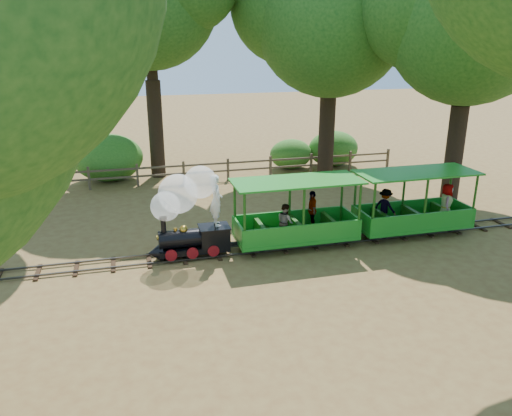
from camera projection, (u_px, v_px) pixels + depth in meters
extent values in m
plane|color=olive|center=(250.00, 251.00, 15.12)|extent=(90.00, 90.00, 0.00)
cube|color=#3F3D3A|center=(252.00, 252.00, 14.82)|extent=(22.00, 0.05, 0.05)
cube|color=#3F3D3A|center=(247.00, 245.00, 15.37)|extent=(22.00, 0.05, 0.05)
cube|color=#382314|center=(250.00, 250.00, 15.11)|extent=(0.12, 1.00, 0.05)
cube|color=#382314|center=(76.00, 268.00, 13.90)|extent=(0.12, 1.00, 0.05)
cube|color=#382314|center=(398.00, 234.00, 16.32)|extent=(0.12, 1.00, 0.05)
cube|color=black|center=(194.00, 248.00, 14.62)|extent=(2.06, 0.66, 0.17)
cylinder|color=black|center=(182.00, 238.00, 14.43)|extent=(1.31, 0.53, 0.53)
cylinder|color=black|center=(163.00, 225.00, 14.16)|extent=(0.15, 0.15, 0.41)
sphere|color=gold|center=(184.00, 229.00, 14.35)|extent=(0.24, 0.24, 0.24)
cylinder|color=gold|center=(175.00, 229.00, 14.29)|extent=(0.09, 0.09, 0.09)
cube|color=black|center=(214.00, 236.00, 14.66)|extent=(0.84, 0.66, 0.52)
cube|color=black|center=(214.00, 227.00, 14.57)|extent=(0.89, 0.71, 0.04)
cone|color=black|center=(155.00, 253.00, 14.36)|extent=(0.42, 0.60, 0.60)
cylinder|color=gold|center=(158.00, 238.00, 14.24)|extent=(0.09, 0.13, 0.13)
cylinder|color=maroon|center=(171.00, 255.00, 14.15)|extent=(0.34, 0.06, 0.34)
cylinder|color=maroon|center=(169.00, 246.00, 14.76)|extent=(0.34, 0.06, 0.34)
cylinder|color=maroon|center=(193.00, 253.00, 14.29)|extent=(0.34, 0.06, 0.34)
cylinder|color=maroon|center=(189.00, 244.00, 14.91)|extent=(0.34, 0.06, 0.34)
cylinder|color=maroon|center=(214.00, 251.00, 14.44)|extent=(0.34, 0.06, 0.34)
cylinder|color=maroon|center=(210.00, 242.00, 15.06)|extent=(0.34, 0.06, 0.34)
sphere|color=white|center=(165.00, 206.00, 14.05)|extent=(0.84, 0.84, 0.84)
sphere|color=white|center=(178.00, 194.00, 14.08)|extent=(1.13, 1.13, 1.13)
sphere|color=white|center=(200.00, 182.00, 14.20)|extent=(0.94, 0.94, 0.94)
imported|color=silver|center=(216.00, 200.00, 14.42)|extent=(0.38, 0.57, 1.53)
cube|color=#1D8720|center=(296.00, 236.00, 15.36)|extent=(3.71, 1.42, 0.11)
cube|color=#1C5313|center=(296.00, 240.00, 15.41)|extent=(3.34, 0.55, 0.15)
cube|color=#1D8720|center=(303.00, 234.00, 14.65)|extent=(3.71, 0.07, 0.55)
cube|color=#1D8720|center=(289.00, 219.00, 15.87)|extent=(3.71, 0.07, 0.55)
cube|color=#1D8720|center=(297.00, 181.00, 14.80)|extent=(3.87, 1.58, 0.05)
cylinder|color=#1C5313|center=(245.00, 221.00, 14.06)|extent=(0.08, 0.08, 1.75)
cylinder|color=#1C5313|center=(235.00, 207.00, 15.24)|extent=(0.08, 0.08, 1.75)
cylinder|color=#1C5313|center=(359.00, 211.00, 14.92)|extent=(0.08, 0.08, 1.75)
cylinder|color=#1C5313|center=(342.00, 198.00, 16.10)|extent=(0.08, 0.08, 1.75)
cube|color=#1C5313|center=(261.00, 231.00, 15.01)|extent=(0.13, 1.20, 0.44)
cube|color=#1C5313|center=(296.00, 228.00, 15.28)|extent=(0.13, 1.20, 0.44)
cube|color=#1C5313|center=(330.00, 224.00, 15.55)|extent=(0.13, 1.20, 0.44)
cylinder|color=black|center=(262.00, 247.00, 14.76)|extent=(0.31, 0.07, 0.31)
cylinder|color=black|center=(255.00, 238.00, 15.44)|extent=(0.31, 0.07, 0.31)
cylinder|color=black|center=(336.00, 239.00, 15.34)|extent=(0.31, 0.07, 0.31)
cylinder|color=black|center=(327.00, 231.00, 16.02)|extent=(0.31, 0.07, 0.31)
imported|color=gray|center=(285.00, 222.00, 14.78)|extent=(0.53, 0.62, 1.12)
imported|color=gray|center=(312.00, 210.00, 15.66)|extent=(0.42, 0.76, 1.23)
cube|color=#1D8720|center=(411.00, 224.00, 16.33)|extent=(3.71, 1.42, 0.11)
cube|color=#1C5313|center=(411.00, 228.00, 16.38)|extent=(3.34, 0.55, 0.15)
cube|color=#1D8720|center=(424.00, 222.00, 15.62)|extent=(3.71, 0.07, 0.55)
cube|color=#1D8720|center=(402.00, 208.00, 16.84)|extent=(3.71, 0.07, 0.55)
cube|color=#1D8720|center=(417.00, 172.00, 15.77)|extent=(3.87, 1.58, 0.05)
cylinder|color=#1C5313|center=(374.00, 210.00, 15.04)|extent=(0.08, 0.08, 1.75)
cylinder|color=#1C5313|center=(355.00, 197.00, 16.21)|extent=(0.08, 0.08, 1.75)
cylinder|color=#1C5313|center=(474.00, 200.00, 15.89)|extent=(0.08, 0.08, 1.75)
cylinder|color=#1C5313|center=(450.00, 189.00, 17.07)|extent=(0.08, 0.08, 1.75)
cube|color=#1C5313|center=(381.00, 219.00, 15.98)|extent=(0.13, 1.20, 0.44)
cube|color=#1C5313|center=(412.00, 216.00, 16.25)|extent=(0.13, 1.20, 0.44)
cube|color=#1C5313|center=(442.00, 213.00, 16.52)|extent=(0.13, 1.20, 0.44)
cylinder|color=black|center=(384.00, 234.00, 15.74)|extent=(0.31, 0.07, 0.31)
cylinder|color=black|center=(373.00, 226.00, 16.41)|extent=(0.31, 0.07, 0.31)
cylinder|color=black|center=(449.00, 227.00, 16.31)|extent=(0.31, 0.07, 0.31)
cylinder|color=black|center=(436.00, 220.00, 16.99)|extent=(0.31, 0.07, 0.31)
imported|color=gray|center=(385.00, 206.00, 16.04)|extent=(0.74, 0.87, 1.17)
imported|color=gray|center=(446.00, 204.00, 16.08)|extent=(0.69, 0.77, 1.33)
cylinder|color=#2D2116|center=(156.00, 130.00, 22.63)|extent=(0.66, 0.66, 4.37)
cylinder|color=#2D2116|center=(151.00, 50.00, 21.52)|extent=(0.50, 0.50, 2.50)
cylinder|color=#2D2116|center=(326.00, 136.00, 22.71)|extent=(0.72, 0.72, 3.76)
cylinder|color=#2D2116|center=(329.00, 69.00, 21.76)|extent=(0.54, 0.54, 2.15)
sphere|color=#174816|center=(332.00, 19.00, 21.10)|extent=(6.58, 6.58, 6.58)
sphere|color=#174816|center=(290.00, 3.00, 21.58)|extent=(5.26, 5.26, 5.26)
cylinder|color=#2D2116|center=(454.00, 154.00, 19.45)|extent=(0.68, 0.68, 3.69)
cylinder|color=#2D2116|center=(464.00, 77.00, 18.52)|extent=(0.51, 0.51, 2.11)
sphere|color=#174816|center=(472.00, 21.00, 17.89)|extent=(6.00, 6.00, 6.00)
sphere|color=#174816|center=(424.00, 4.00, 18.33)|extent=(4.80, 4.80, 4.80)
cube|color=brown|center=(38.00, 182.00, 20.58)|extent=(0.10, 0.10, 1.00)
cube|color=brown|center=(89.00, 178.00, 21.07)|extent=(0.10, 0.10, 1.00)
cube|color=brown|center=(137.00, 175.00, 21.55)|extent=(0.10, 0.10, 1.00)
cube|color=brown|center=(184.00, 172.00, 22.04)|extent=(0.10, 0.10, 1.00)
cube|color=brown|center=(228.00, 169.00, 22.52)|extent=(0.10, 0.10, 1.00)
cube|color=brown|center=(270.00, 167.00, 23.01)|extent=(0.10, 0.10, 1.00)
cube|color=brown|center=(311.00, 164.00, 23.49)|extent=(0.10, 0.10, 1.00)
cube|color=brown|center=(350.00, 161.00, 23.98)|extent=(0.10, 0.10, 1.00)
cube|color=brown|center=(388.00, 159.00, 24.46)|extent=(0.10, 0.10, 1.00)
cube|color=brown|center=(206.00, 164.00, 22.18)|extent=(18.00, 0.06, 0.08)
cube|color=brown|center=(206.00, 172.00, 22.30)|extent=(18.00, 0.06, 0.08)
ellipsoid|color=#2D6B1E|center=(111.00, 161.00, 22.36)|extent=(2.56, 1.97, 1.77)
ellipsoid|color=#2D6B1E|center=(108.00, 158.00, 22.28)|extent=(3.06, 2.35, 2.12)
ellipsoid|color=#2D6B1E|center=(291.00, 154.00, 24.47)|extent=(2.10, 1.62, 1.46)
ellipsoid|color=#2D6B1E|center=(333.00, 149.00, 24.96)|extent=(2.55, 1.96, 1.76)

